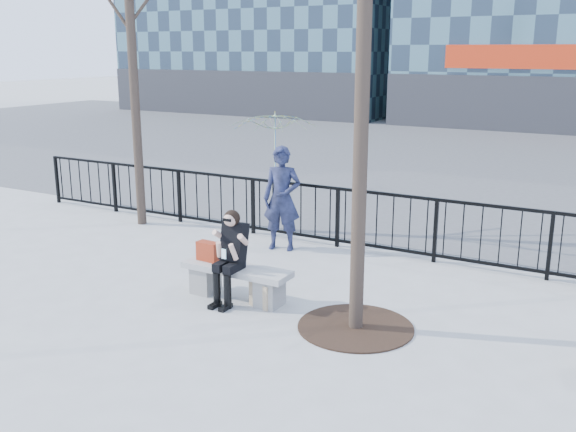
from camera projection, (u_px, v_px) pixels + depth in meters
The scene contains 10 objects.
ground at pixel (237, 298), 9.26m from camera, with size 120.00×120.00×0.00m, color gray.
street_surface at pixel (479, 155), 21.94m from camera, with size 60.00×23.00×0.01m, color #474747.
railing at pixel (328, 216), 11.65m from camera, with size 14.00×0.06×1.10m.
tree_grate at pixel (356, 327), 8.27m from camera, with size 1.50×1.50×0.02m, color black.
bench_main at pixel (237, 279), 9.18m from camera, with size 1.65×0.46×0.49m.
seated_woman at pixel (230, 257), 8.95m from camera, with size 0.50×0.64×1.34m.
handbag at pixel (208, 251), 9.35m from camera, with size 0.34×0.16×0.28m, color #992B12.
shopping_bag at pixel (261, 295), 8.91m from camera, with size 0.37×0.14×0.35m, color #C1B289.
standing_man at pixel (282, 198), 11.34m from camera, with size 0.68×0.45×1.86m, color black.
vendor_umbrella at pixel (273, 151), 16.30m from camera, with size 2.17×2.22×1.99m, color yellow.
Camera 1 is at (4.86, -7.21, 3.48)m, focal length 40.00 mm.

